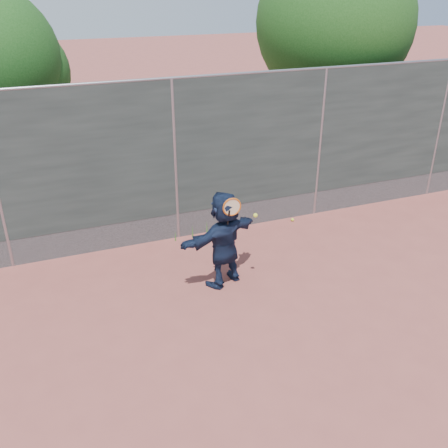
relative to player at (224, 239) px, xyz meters
name	(u,v)px	position (x,y,z in m)	size (l,w,h in m)	color
ground	(252,349)	(-0.25, -1.69, -0.80)	(80.00, 80.00, 0.00)	#9E4C42
player	(224,239)	(0.00, 0.00, 0.00)	(1.48, 0.47, 1.60)	#15203B
ball_ground	(293,220)	(2.14, 1.62, -0.76)	(0.07, 0.07, 0.07)	yellow
fence	(175,159)	(-0.25, 1.81, 0.78)	(20.00, 0.06, 3.03)	#38423D
swing_action	(234,209)	(0.08, -0.21, 0.60)	(0.54, 0.19, 0.51)	#C85612
tree_right	(340,27)	(4.44, 4.06, 2.69)	(3.78, 3.60, 5.39)	#382314
weed_clump	(195,231)	(0.05, 1.69, -0.66)	(0.68, 0.07, 0.30)	#387226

